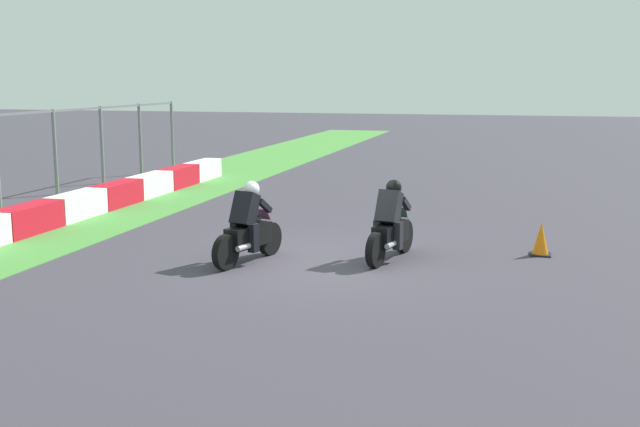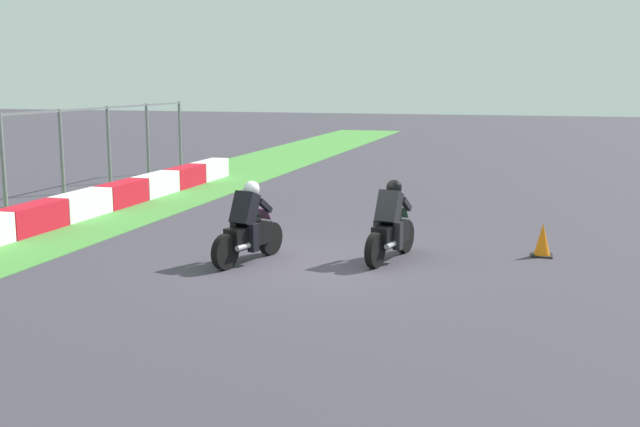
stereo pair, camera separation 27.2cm
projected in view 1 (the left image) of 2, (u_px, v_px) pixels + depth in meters
ground_plane at (319, 263)px, 14.37m from camera, size 120.00×120.00×0.00m
grass_verge at (0, 242)px, 16.11m from camera, size 72.00×3.96×0.02m
track_barrier at (0, 228)px, 16.05m from camera, size 22.84×0.60×0.64m
rider_lane_a at (391, 227)px, 14.52m from camera, size 2.02×0.64×1.51m
rider_lane_b at (248, 229)px, 14.31m from camera, size 2.00×0.69×1.51m
traffic_cone at (541, 240)px, 14.93m from camera, size 0.40×0.40×0.65m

